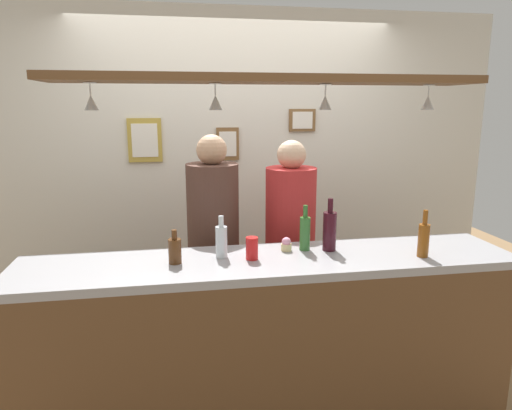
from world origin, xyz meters
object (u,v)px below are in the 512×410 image
(person_right_red_shirt, at_px, (290,236))
(bottle_beer_green_import, at_px, (305,232))
(person_left_brown_shirt, at_px, (213,235))
(bottle_beer_brown_stubby, at_px, (175,250))
(bottle_beer_amber_tall, at_px, (424,239))
(bottle_wine_dark_red, at_px, (330,230))
(picture_frame_caricature, at_px, (145,140))
(picture_frame_upper_small, at_px, (302,120))
(picture_frame_crest, at_px, (228,144))
(drink_can, at_px, (252,248))
(cupcake, at_px, (286,245))
(bottle_soda_clear, at_px, (221,241))

(person_right_red_shirt, bearing_deg, bottle_beer_green_import, -95.22)
(person_left_brown_shirt, xyz_separation_m, bottle_beer_brown_stubby, (-0.25, -0.62, 0.11))
(person_right_red_shirt, xyz_separation_m, bottle_beer_amber_tall, (0.55, -0.75, 0.17))
(person_right_red_shirt, relative_size, bottle_wine_dark_red, 5.42)
(picture_frame_caricature, bearing_deg, bottle_beer_brown_stubby, -81.50)
(person_right_red_shirt, height_order, picture_frame_upper_small, picture_frame_upper_small)
(person_left_brown_shirt, height_order, picture_frame_caricature, picture_frame_caricature)
(person_right_red_shirt, bearing_deg, picture_frame_caricature, 141.85)
(bottle_beer_amber_tall, bearing_deg, bottle_beer_green_import, 159.35)
(bottle_beer_brown_stubby, xyz_separation_m, picture_frame_crest, (0.44, 1.40, 0.43))
(picture_frame_upper_small, bearing_deg, drink_can, -114.93)
(cupcake, bearing_deg, bottle_wine_dark_red, -7.52)
(bottle_beer_brown_stubby, distance_m, picture_frame_caricature, 1.49)
(person_right_red_shirt, height_order, bottle_soda_clear, person_right_red_shirt)
(bottle_soda_clear, height_order, picture_frame_caricature, picture_frame_caricature)
(picture_frame_caricature, bearing_deg, bottle_beer_green_import, -54.08)
(person_right_red_shirt, relative_size, bottle_beer_amber_tall, 6.26)
(bottle_beer_brown_stubby, xyz_separation_m, bottle_beer_green_import, (0.73, 0.10, 0.03))
(bottle_soda_clear, bearing_deg, person_left_brown_shirt, 89.83)
(bottle_wine_dark_red, xyz_separation_m, bottle_beer_green_import, (-0.14, 0.03, -0.01))
(bottle_wine_dark_red, distance_m, picture_frame_caricature, 1.75)
(cupcake, bearing_deg, bottle_beer_green_import, -1.64)
(bottle_beer_amber_tall, distance_m, drink_can, 0.93)
(bottle_beer_brown_stubby, height_order, picture_frame_upper_small, picture_frame_upper_small)
(picture_frame_crest, bearing_deg, picture_frame_caricature, 180.00)
(bottle_beer_brown_stubby, bearing_deg, bottle_wine_dark_red, 4.95)
(bottle_beer_brown_stubby, relative_size, picture_frame_upper_small, 0.82)
(person_left_brown_shirt, xyz_separation_m, bottle_beer_green_import, (0.48, -0.52, 0.14))
(bottle_beer_amber_tall, height_order, cupcake, bottle_beer_amber_tall)
(picture_frame_upper_small, bearing_deg, person_right_red_shirt, -110.07)
(bottle_beer_amber_tall, bearing_deg, bottle_wine_dark_red, 157.00)
(person_left_brown_shirt, height_order, cupcake, person_left_brown_shirt)
(bottle_soda_clear, xyz_separation_m, picture_frame_caricature, (-0.46, 1.34, 0.44))
(bottle_beer_brown_stubby, distance_m, drink_can, 0.41)
(picture_frame_upper_small, bearing_deg, person_left_brown_shirt, -136.25)
(picture_frame_crest, bearing_deg, bottle_soda_clear, -98.18)
(bottle_beer_green_import, bearing_deg, bottle_wine_dark_red, -12.03)
(bottle_beer_brown_stubby, xyz_separation_m, picture_frame_upper_small, (1.06, 1.40, 0.61))
(bottle_wine_dark_red, relative_size, bottle_soda_clear, 1.30)
(person_left_brown_shirt, height_order, bottle_beer_green_import, person_left_brown_shirt)
(bottle_beer_amber_tall, distance_m, bottle_soda_clear, 1.09)
(bottle_beer_green_import, bearing_deg, cupcake, 178.36)
(bottle_soda_clear, relative_size, picture_frame_upper_small, 1.05)
(person_right_red_shirt, bearing_deg, bottle_wine_dark_red, -80.89)
(bottle_soda_clear, bearing_deg, person_right_red_shirt, 47.05)
(bottle_wine_dark_red, height_order, cupcake, bottle_wine_dark_red)
(picture_frame_upper_small, relative_size, picture_frame_crest, 0.85)
(drink_can, relative_size, picture_frame_upper_small, 0.55)
(drink_can, xyz_separation_m, picture_frame_caricature, (-0.61, 1.40, 0.48))
(person_right_red_shirt, xyz_separation_m, bottle_wine_dark_red, (0.09, -0.55, 0.18))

